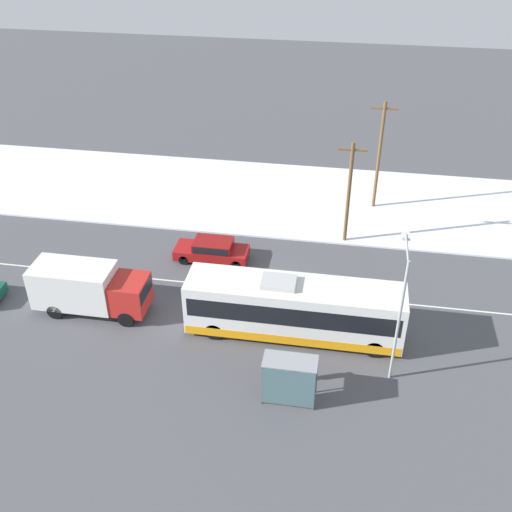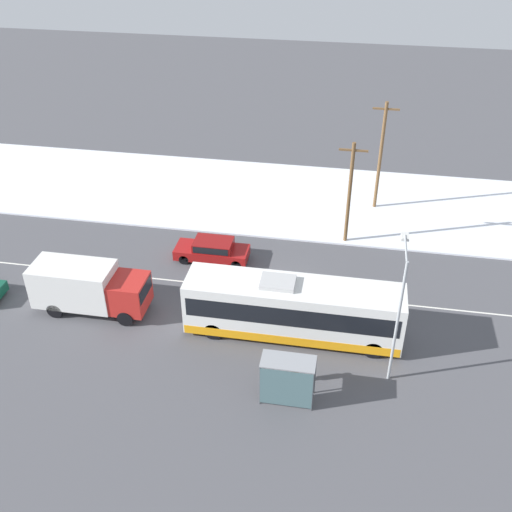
{
  "view_description": "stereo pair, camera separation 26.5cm",
  "coord_description": "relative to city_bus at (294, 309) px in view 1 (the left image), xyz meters",
  "views": [
    {
      "loc": [
        3.31,
        -28.4,
        21.34
      ],
      "look_at": [
        -1.67,
        1.46,
        1.4
      ],
      "focal_mm": 42.0,
      "sensor_mm": 36.0,
      "label": 1
    },
    {
      "loc": [
        3.57,
        -28.36,
        21.34
      ],
      "look_at": [
        -1.67,
        1.46,
        1.4
      ],
      "focal_mm": 42.0,
      "sensor_mm": 36.0,
      "label": 2
    }
  ],
  "objects": [
    {
      "name": "utility_pole_roadside",
      "position": [
        2.34,
        9.93,
        2.07
      ],
      "size": [
        1.8,
        0.24,
        7.1
      ],
      "color": "brown",
      "rests_on": "ground_plane"
    },
    {
      "name": "snow_lot",
      "position": [
        -1.21,
        15.31,
        -1.6
      ],
      "size": [
        80.0,
        11.76,
        0.12
      ],
      "color": "silver",
      "rests_on": "ground_plane"
    },
    {
      "name": "city_bus",
      "position": [
        0.0,
        0.0,
        0.0
      ],
      "size": [
        11.43,
        2.57,
        3.4
      ],
      "color": "white",
      "rests_on": "ground_plane"
    },
    {
      "name": "utility_pole_snowlot",
      "position": [
        4.24,
        15.06,
        2.54
      ],
      "size": [
        1.8,
        0.24,
        8.03
      ],
      "color": "brown",
      "rests_on": "ground_plane"
    },
    {
      "name": "lane_marking_center",
      "position": [
        -1.21,
        3.59,
        -1.66
      ],
      "size": [
        60.0,
        0.12,
        0.0
      ],
      "color": "silver",
      "rests_on": "ground_plane"
    },
    {
      "name": "streetlamp",
      "position": [
        5.1,
        -1.97,
        2.8
      ],
      "size": [
        0.36,
        2.84,
        6.95
      ],
      "color": "#9EA3A8",
      "rests_on": "ground_plane"
    },
    {
      "name": "ground_plane",
      "position": [
        -1.21,
        3.59,
        -1.66
      ],
      "size": [
        120.0,
        120.0,
        0.0
      ],
      "primitive_type": "plane",
      "color": "#4C4C51"
    },
    {
      "name": "sedan_car",
      "position": [
        -5.9,
        6.27,
        -0.88
      ],
      "size": [
        4.68,
        1.8,
        1.42
      ],
      "rotation": [
        0.0,
        0.0,
        3.14
      ],
      "color": "maroon",
      "rests_on": "ground_plane"
    },
    {
      "name": "box_truck",
      "position": [
        -11.54,
        0.11,
        -0.08
      ],
      "size": [
        6.44,
        2.3,
        2.85
      ],
      "color": "silver",
      "rests_on": "ground_plane"
    },
    {
      "name": "bus_shelter",
      "position": [
        0.34,
        -5.0,
        0.01
      ],
      "size": [
        2.52,
        1.2,
        2.4
      ],
      "color": "gray",
      "rests_on": "ground_plane"
    },
    {
      "name": "pedestrian_at_stop",
      "position": [
        0.56,
        -3.64,
        -0.63
      ],
      "size": [
        0.6,
        0.27,
        1.68
      ],
      "color": "#23232D",
      "rests_on": "ground_plane"
    }
  ]
}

